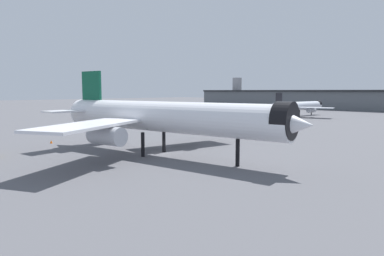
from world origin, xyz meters
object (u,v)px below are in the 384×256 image
Objects in this scene: airliner_near_gate at (162,117)px; traffic_cone_near_nose at (51,142)px; baggage_cart_trailing at (97,134)px; airliner_far_taxiway at (298,106)px.

traffic_cone_near_nose is at bearing -173.15° from airliner_near_gate.
airliner_near_gate is at bearing -0.17° from baggage_cart_trailing.
traffic_cone_near_nose is (1.37, -13.25, -0.59)m from baggage_cart_trailing.
airliner_far_taxiway is (-31.33, 117.48, -2.39)m from airliner_near_gate.
baggage_cart_trailing is at bearing 95.88° from traffic_cone_near_nose.
airliner_far_taxiway is at bearing 97.89° from baggage_cart_trailing.
airliner_far_taxiway is 125.72m from traffic_cone_near_nose.
traffic_cone_near_nose is (-31.46, -8.15, -7.16)m from airliner_near_gate.
airliner_near_gate is at bearing 14.52° from traffic_cone_near_nose.
airliner_far_taxiway is 55.91× the size of traffic_cone_near_nose.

